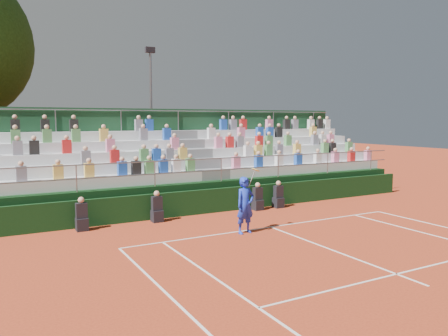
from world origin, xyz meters
TOP-DOWN VIEW (x-y plane):
  - ground at (0.00, 0.00)m, footprint 90.00×90.00m
  - courtside_wall at (0.00, 3.20)m, footprint 20.00×0.15m
  - line_officials at (-1.45, 2.75)m, footprint 8.75×0.40m
  - grandstand at (0.01, 6.44)m, footprint 20.00×5.20m
  - tennis_player at (-1.24, -0.27)m, footprint 0.91×0.54m
  - floodlight_mast at (0.48, 13.99)m, footprint 0.60×0.25m

SIDE VIEW (x-z plane):
  - ground at x=0.00m, z-range 0.00..0.00m
  - line_officials at x=-1.45m, z-range -0.12..1.07m
  - courtside_wall at x=0.00m, z-range 0.00..1.00m
  - tennis_player at x=-1.24m, z-range -0.14..2.08m
  - grandstand at x=0.01m, z-range -1.12..3.28m
  - floodlight_mast at x=0.48m, z-range 0.68..9.03m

